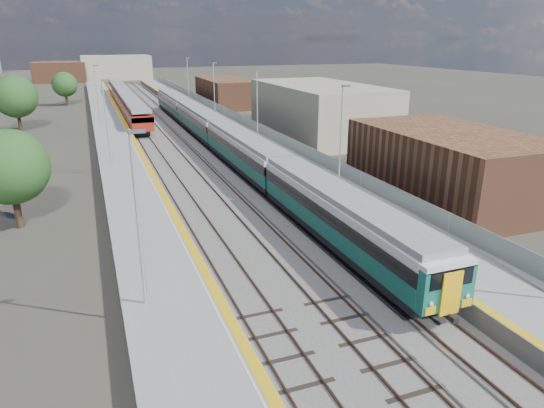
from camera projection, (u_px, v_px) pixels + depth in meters
ground at (188, 136)px, 61.75m from camera, size 320.00×320.00×0.00m
ballast_bed at (167, 134)px, 63.20m from camera, size 10.50×155.00×0.06m
tracks at (170, 131)px, 64.86m from camera, size 8.96×160.00×0.17m
platform_right at (223, 127)px, 65.54m from camera, size 4.70×155.00×8.52m
platform_left at (113, 134)px, 60.77m from camera, size 4.30×155.00×8.52m
buildings at (54, 43)px, 130.71m from camera, size 72.00×185.50×40.00m
green_train at (220, 133)px, 52.59m from camera, size 2.65×73.95×2.92m
red_train at (125, 99)px, 83.19m from camera, size 2.70×54.86×3.41m
tree_a at (10, 167)px, 30.57m from camera, size 4.82×4.82×6.53m
tree_b at (15, 97)px, 62.87m from camera, size 5.48×5.48×7.43m
tree_c at (65, 85)px, 89.03m from camera, size 4.49×4.49×6.09m
tree_d at (310, 90)px, 77.54m from camera, size 4.70×4.70×6.37m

